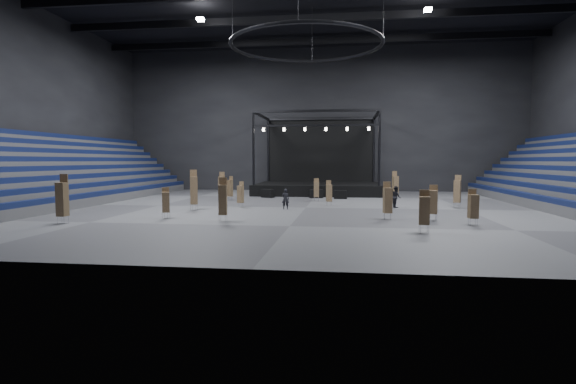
# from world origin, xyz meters

# --- Properties ---
(floor) EXTENTS (50.00, 50.00, 0.00)m
(floor) POSITION_xyz_m (0.00, 0.00, 0.00)
(floor) COLOR #515154
(floor) RESTS_ON ground
(wall_back) EXTENTS (50.00, 0.20, 18.00)m
(wall_back) POSITION_xyz_m (0.00, 21.00, 9.00)
(wall_back) COLOR black
(wall_back) RESTS_ON ground
(wall_front) EXTENTS (50.00, 0.20, 18.00)m
(wall_front) POSITION_xyz_m (0.00, -21.00, 9.00)
(wall_front) COLOR black
(wall_front) RESTS_ON ground
(wall_left) EXTENTS (0.20, 42.00, 18.00)m
(wall_left) POSITION_xyz_m (-25.00, 0.00, 9.00)
(wall_left) COLOR black
(wall_left) RESTS_ON ground
(bleachers_left) EXTENTS (7.20, 40.00, 6.40)m
(bleachers_left) POSITION_xyz_m (-22.94, 0.00, 1.73)
(bleachers_left) COLOR #49494C
(bleachers_left) RESTS_ON floor
(stage) EXTENTS (14.00, 10.00, 9.20)m
(stage) POSITION_xyz_m (0.00, 16.24, 1.45)
(stage) COLOR black
(stage) RESTS_ON floor
(truss_ring) EXTENTS (12.30, 12.30, 5.15)m
(truss_ring) POSITION_xyz_m (-0.00, 0.00, 13.00)
(truss_ring) COLOR black
(truss_ring) RESTS_ON ceiling
(flight_case_left) EXTENTS (1.45, 1.14, 0.87)m
(flight_case_left) POSITION_xyz_m (-4.80, 9.34, 0.43)
(flight_case_left) COLOR black
(flight_case_left) RESTS_ON floor
(flight_case_mid) EXTENTS (1.47, 1.10, 0.88)m
(flight_case_mid) POSITION_xyz_m (0.22, 9.45, 0.44)
(flight_case_mid) COLOR black
(flight_case_mid) RESTS_ON floor
(flight_case_right) EXTENTS (1.33, 0.75, 0.85)m
(flight_case_right) POSITION_xyz_m (2.70, 8.77, 0.42)
(flight_case_right) COLOR black
(flight_case_right) RESTS_ON floor
(chair_stack_0) EXTENTS (0.52, 0.52, 2.16)m
(chair_stack_0) POSITION_xyz_m (0.47, 5.88, 1.15)
(chair_stack_0) COLOR silver
(chair_stack_0) RESTS_ON floor
(chair_stack_1) EXTENTS (0.71, 0.71, 3.13)m
(chair_stack_1) POSITION_xyz_m (-8.41, -2.95, 1.58)
(chair_stack_1) COLOR silver
(chair_stack_1) RESTS_ON floor
(chair_stack_2) EXTENTS (0.60, 0.60, 2.46)m
(chair_stack_2) POSITION_xyz_m (5.92, -6.67, 1.28)
(chair_stack_2) COLOR silver
(chair_stack_2) RESTS_ON floor
(chair_stack_3) EXTENTS (0.61, 0.61, 2.28)m
(chair_stack_3) POSITION_xyz_m (7.35, -11.99, 1.23)
(chair_stack_3) COLOR silver
(chair_stack_3) RESTS_ON floor
(chair_stack_4) EXTENTS (0.56, 0.56, 2.15)m
(chair_stack_4) POSITION_xyz_m (10.70, -8.70, 1.15)
(chair_stack_4) COLOR silver
(chair_stack_4) RESTS_ON floor
(chair_stack_5) EXTENTS (0.55, 0.55, 2.33)m
(chair_stack_5) POSITION_xyz_m (-7.91, 6.05, 1.19)
(chair_stack_5) COLOR silver
(chair_stack_5) RESTS_ON floor
(chair_stack_6) EXTENTS (0.66, 0.66, 2.29)m
(chair_stack_6) POSITION_xyz_m (8.73, -6.93, 1.23)
(chair_stack_6) COLOR silver
(chair_stack_6) RESTS_ON floor
(chair_stack_7) EXTENTS (0.57, 0.57, 2.77)m
(chair_stack_7) POSITION_xyz_m (-4.42, -8.97, 1.41)
(chair_stack_7) COLOR silver
(chair_stack_7) RESTS_ON floor
(chair_stack_8) EXTENTS (0.52, 0.52, 2.75)m
(chair_stack_8) POSITION_xyz_m (-8.67, 5.70, 1.41)
(chair_stack_8) COLOR silver
(chair_stack_8) RESTS_ON floor
(chair_stack_9) EXTENTS (0.62, 0.62, 2.05)m
(chair_stack_9) POSITION_xyz_m (-8.60, -7.95, 1.10)
(chair_stack_9) COLOR silver
(chair_stack_9) RESTS_ON floor
(chair_stack_10) EXTENTS (0.67, 0.67, 2.66)m
(chair_stack_10) POSITION_xyz_m (12.20, 1.52, 1.37)
(chair_stack_10) COLOR silver
(chair_stack_10) RESTS_ON floor
(chair_stack_11) EXTENTS (0.54, 0.54, 2.16)m
(chair_stack_11) POSITION_xyz_m (1.82, 1.69, 1.13)
(chair_stack_11) COLOR silver
(chair_stack_11) RESTS_ON floor
(chair_stack_12) EXTENTS (0.54, 0.54, 2.11)m
(chair_stack_12) POSITION_xyz_m (-5.36, -0.28, 1.10)
(chair_stack_12) COLOR silver
(chair_stack_12) RESTS_ON floor
(chair_stack_13) EXTENTS (0.56, 0.56, 3.01)m
(chair_stack_13) POSITION_xyz_m (-13.82, -11.15, 1.53)
(chair_stack_13) COLOR silver
(chair_stack_13) RESTS_ON floor
(chair_stack_14) EXTENTS (0.64, 0.64, 2.80)m
(chair_stack_14) POSITION_xyz_m (7.96, 8.01, 1.42)
(chair_stack_14) COLOR silver
(chair_stack_14) RESTS_ON floor
(man_center) EXTENTS (0.63, 0.46, 1.62)m
(man_center) POSITION_xyz_m (-1.47, -1.48, 0.81)
(man_center) COLOR black
(man_center) RESTS_ON floor
(crew_member) EXTENTS (0.83, 0.98, 1.77)m
(crew_member) POSITION_xyz_m (7.28, 0.88, 0.88)
(crew_member) COLOR black
(crew_member) RESTS_ON floor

